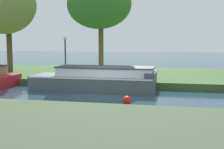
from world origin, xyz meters
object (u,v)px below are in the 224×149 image
object	(u,v)px
slate_narrowboat	(97,79)
willow_tree_left	(4,5)
willow_tree_centre	(99,5)
channel_buoy	(127,100)
mooring_post_near	(74,72)
lamp_post	(65,51)

from	to	relation	value
slate_narrowboat	willow_tree_left	xyz separation A→B (m)	(-7.90, 3.75, 4.66)
willow_tree_centre	channel_buoy	world-z (taller)	willow_tree_centre
willow_tree_centre	channel_buoy	xyz separation A→B (m)	(3.28, -7.95, -5.04)
mooring_post_near	channel_buoy	xyz separation A→B (m)	(4.16, -5.06, -0.62)
slate_narrowboat	willow_tree_left	world-z (taller)	willow_tree_left
willow_tree_left	mooring_post_near	world-z (taller)	willow_tree_left
willow_tree_left	slate_narrowboat	bearing A→B (deg)	-25.40
lamp_post	channel_buoy	size ratio (longest dim) A/B	6.91
mooring_post_near	lamp_post	bearing A→B (deg)	128.75
slate_narrowboat	willow_tree_centre	size ratio (longest dim) A/B	1.05
lamp_post	mooring_post_near	world-z (taller)	lamp_post
slate_narrowboat	channel_buoy	xyz separation A→B (m)	(2.23, -3.47, -0.41)
slate_narrowboat	willow_tree_centre	xyz separation A→B (m)	(-1.05, 4.48, 4.63)
willow_tree_left	lamp_post	bearing A→B (deg)	-10.28
willow_tree_centre	slate_narrowboat	bearing A→B (deg)	-76.80
willow_tree_left	mooring_post_near	bearing A→B (deg)	-19.92
willow_tree_left	mooring_post_near	size ratio (longest dim) A/B	8.49
willow_tree_centre	channel_buoy	bearing A→B (deg)	-67.60
willow_tree_left	lamp_post	size ratio (longest dim) A/B	2.62
willow_tree_left	willow_tree_centre	xyz separation A→B (m)	(6.85, 0.73, -0.03)
willow_tree_centre	lamp_post	xyz separation A→B (m)	(-1.90, -1.63, -3.14)
willow_tree_left	channel_buoy	distance (m)	13.43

